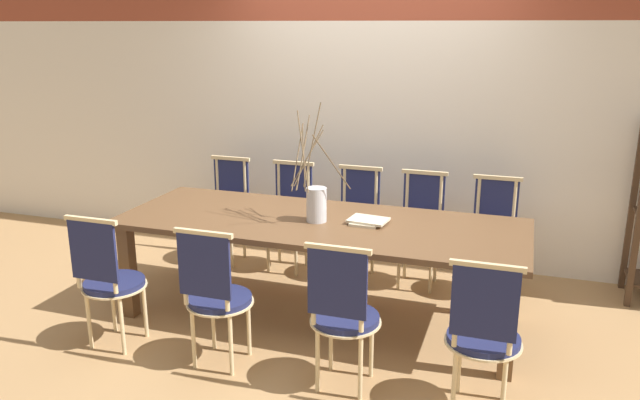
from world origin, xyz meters
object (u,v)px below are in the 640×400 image
(chair_near_center, at_px, (343,311))
(chair_far_center, at_px, (356,220))
(vase_centerpiece, at_px, (316,202))
(book_stack, at_px, (367,221))
(dining_table, at_px, (320,231))

(chair_near_center, distance_m, chair_far_center, 1.72)
(chair_near_center, xyz_separation_m, chair_far_center, (-0.39, 1.68, 0.00))
(vase_centerpiece, distance_m, book_stack, 0.38)
(chair_far_center, relative_size, book_stack, 3.30)
(chair_near_center, xyz_separation_m, book_stack, (-0.09, 0.88, 0.26))
(book_stack, bearing_deg, chair_far_center, 110.22)
(vase_centerpiece, bearing_deg, chair_near_center, -61.69)
(chair_far_center, height_order, book_stack, chair_far_center)
(dining_table, relative_size, book_stack, 10.14)
(chair_near_center, bearing_deg, dining_table, 116.57)
(chair_far_center, bearing_deg, dining_table, 87.66)
(chair_far_center, bearing_deg, vase_centerpiece, 86.18)
(vase_centerpiece, height_order, book_stack, vase_centerpiece)
(dining_table, distance_m, book_stack, 0.34)
(chair_near_center, height_order, book_stack, chair_near_center)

